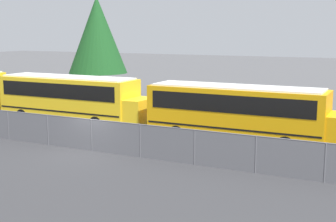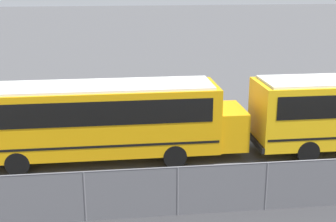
# 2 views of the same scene
# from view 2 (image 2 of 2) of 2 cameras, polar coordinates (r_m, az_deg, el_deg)

# --- Properties ---
(school_bus_3) EXTENTS (11.47, 2.63, 3.32)m
(school_bus_3) POSITION_cam_2_polar(r_m,az_deg,el_deg) (19.78, -7.96, -0.61)
(school_bus_3) COLOR orange
(school_bus_3) RESTS_ON ground_plane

